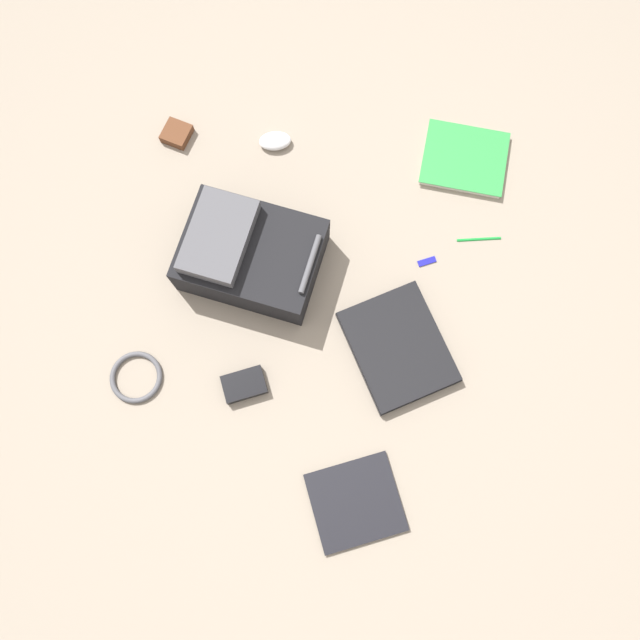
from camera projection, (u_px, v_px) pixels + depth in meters
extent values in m
plane|color=gray|center=(316.00, 312.00, 1.77)|extent=(3.94, 3.94, 0.00)
cube|color=black|center=(252.00, 256.00, 1.74)|extent=(0.37, 0.44, 0.13)
cube|color=#4C4C51|center=(218.00, 236.00, 1.66)|extent=(0.28, 0.22, 0.04)
cylinder|color=#4C4C51|center=(310.00, 264.00, 1.66)|extent=(0.17, 0.06, 0.02)
cube|color=black|center=(398.00, 347.00, 1.73)|extent=(0.39, 0.36, 0.02)
cube|color=black|center=(399.00, 346.00, 1.72)|extent=(0.39, 0.36, 0.01)
cube|color=silver|center=(356.00, 502.00, 1.63)|extent=(0.27, 0.28, 0.01)
cube|color=black|center=(356.00, 502.00, 1.63)|extent=(0.28, 0.29, 0.00)
cube|color=silver|center=(464.00, 159.00, 1.88)|extent=(0.25, 0.28, 0.02)
cube|color=#2D8C3F|center=(465.00, 157.00, 1.87)|extent=(0.26, 0.28, 0.00)
ellipsoid|color=silver|center=(275.00, 141.00, 1.88)|extent=(0.08, 0.11, 0.03)
torus|color=#4C4C51|center=(136.00, 377.00, 1.71)|extent=(0.15, 0.15, 0.01)
cube|color=black|center=(244.00, 385.00, 1.70)|extent=(0.11, 0.14, 0.03)
cylinder|color=#198C33|center=(479.00, 239.00, 1.82)|extent=(0.02, 0.13, 0.01)
cube|color=#59331E|center=(177.00, 134.00, 1.89)|extent=(0.10, 0.10, 0.03)
cube|color=#191999|center=(427.00, 261.00, 1.80)|extent=(0.04, 0.06, 0.01)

